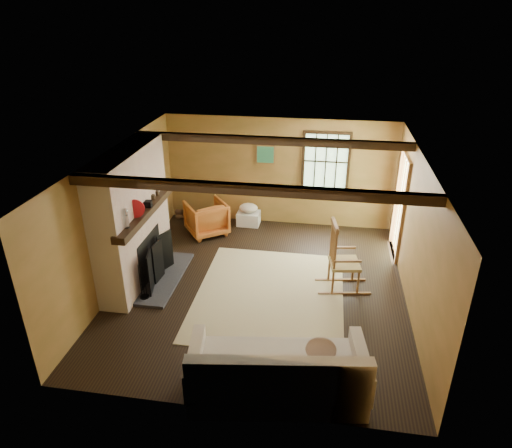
% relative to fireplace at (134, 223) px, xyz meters
% --- Properties ---
extents(ground, '(5.50, 5.50, 0.00)m').
position_rel_fireplace_xyz_m(ground, '(2.23, 0.00, -1.10)').
color(ground, black).
rests_on(ground, ground).
extents(room_envelope, '(5.02, 5.52, 2.44)m').
position_rel_fireplace_xyz_m(room_envelope, '(2.45, 0.26, 0.53)').
color(room_envelope, '#9F6E38').
rests_on(room_envelope, ground).
extents(fireplace, '(1.02, 2.30, 2.40)m').
position_rel_fireplace_xyz_m(fireplace, '(0.00, 0.00, 0.00)').
color(fireplace, '#A05D3E').
rests_on(fireplace, ground).
extents(rug, '(2.50, 3.00, 0.01)m').
position_rel_fireplace_xyz_m(rug, '(2.43, -0.20, -1.10)').
color(rug, tan).
rests_on(rug, ground).
extents(rocking_chair, '(0.98, 0.62, 1.27)m').
position_rel_fireplace_xyz_m(rocking_chair, '(3.62, 0.23, -0.57)').
color(rocking_chair, tan).
rests_on(rocking_chair, ground).
extents(sofa, '(2.34, 1.28, 0.90)m').
position_rel_fireplace_xyz_m(sofa, '(2.82, -2.41, -0.78)').
color(sofa, beige).
rests_on(sofa, ground).
extents(firewood_pile, '(0.64, 0.12, 0.23)m').
position_rel_fireplace_xyz_m(firewood_pile, '(0.17, 2.56, -0.99)').
color(firewood_pile, brown).
rests_on(firewood_pile, ground).
extents(laundry_basket, '(0.51, 0.39, 0.30)m').
position_rel_fireplace_xyz_m(laundry_basket, '(1.58, 2.51, -0.95)').
color(laundry_basket, white).
rests_on(laundry_basket, ground).
extents(basket_pillow, '(0.42, 0.33, 0.21)m').
position_rel_fireplace_xyz_m(basket_pillow, '(1.58, 2.51, -0.70)').
color(basket_pillow, beige).
rests_on(basket_pillow, laundry_basket).
extents(armchair, '(1.11, 1.11, 0.73)m').
position_rel_fireplace_xyz_m(armchair, '(0.76, 1.93, -0.74)').
color(armchair, '#BF6026').
rests_on(armchair, ground).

